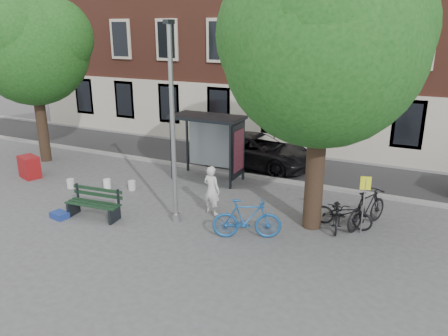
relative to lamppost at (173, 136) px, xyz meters
name	(u,v)px	position (x,y,z in m)	size (l,w,h in m)	color
ground	(176,221)	(0.00, 0.00, -2.78)	(90.00, 90.00, 0.00)	#4C4C4F
road	(258,163)	(0.00, 7.00, -2.78)	(40.00, 4.00, 0.01)	#28282B
curb_near	(240,174)	(0.00, 5.00, -2.72)	(40.00, 0.25, 0.12)	gray
curb_far	(273,151)	(0.00, 9.00, -2.72)	(40.00, 0.25, 0.12)	gray
building_row	(304,6)	(0.00, 13.00, 4.22)	(30.00, 8.00, 14.00)	brown
lamppost	(173,136)	(0.00, 0.00, 0.00)	(0.28, 0.35, 6.11)	#9EA0A3
tree_right	(323,38)	(4.01, 1.38, 2.83)	(5.76, 5.60, 8.20)	black
tree_left	(30,44)	(-8.99, 2.88, 2.43)	(5.18, 4.86, 7.40)	black
bus_shelter	(217,134)	(-0.61, 4.11, -0.87)	(2.85, 1.45, 2.62)	#1E2328
painter	(212,190)	(0.77, 1.00, -1.96)	(0.60, 0.40, 1.65)	silver
bench	(94,205)	(-2.50, -0.95, -2.35)	(1.89, 0.79, 0.95)	#1E2328
bike_a	(344,213)	(4.87, 1.90, -2.32)	(0.61, 1.76, 0.93)	black
bike_b	(247,219)	(2.50, -0.10, -2.18)	(0.57, 2.02, 1.21)	#1A4F91
bike_c	(337,213)	(4.71, 1.80, -2.31)	(0.62, 1.79, 0.94)	black
bike_d	(367,208)	(5.50, 2.24, -2.18)	(0.57, 2.02, 1.21)	black
car_dark	(256,151)	(0.10, 6.49, -2.06)	(2.40, 5.20, 1.45)	black
red_stand	(29,167)	(-7.67, 0.96, -2.33)	(0.90, 0.60, 0.90)	maroon
blue_crate	(60,215)	(-3.50, -1.50, -2.68)	(0.55, 0.40, 0.20)	navy
bucket_a	(71,184)	(-5.25, 0.75, -2.60)	(0.28, 0.28, 0.36)	silver
bucket_b	(132,185)	(-3.00, 1.63, -2.60)	(0.28, 0.28, 0.36)	silver
bucket_c	(107,184)	(-3.96, 1.35, -2.60)	(0.28, 0.28, 0.36)	white
notice_sign	(365,193)	(5.45, 1.72, -1.51)	(0.30, 0.12, 1.79)	#9EA0A3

